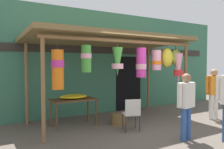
# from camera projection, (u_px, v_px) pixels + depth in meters

# --- Properties ---
(ground_plane) EXTENTS (30.00, 30.00, 0.00)m
(ground_plane) POSITION_uv_depth(u_px,v_px,m) (137.00, 127.00, 6.35)
(ground_plane) COLOR #60564C
(shop_facade) EXTENTS (11.55, 0.29, 3.57)m
(shop_facade) POSITION_uv_depth(u_px,v_px,m) (99.00, 62.00, 8.20)
(shop_facade) COLOR #387056
(shop_facade) RESTS_ON ground_plane
(market_stall_canopy) EXTENTS (4.96, 2.32, 2.58)m
(market_stall_canopy) POSITION_uv_depth(u_px,v_px,m) (118.00, 47.00, 6.75)
(market_stall_canopy) COLOR brown
(market_stall_canopy) RESTS_ON ground_plane
(display_table) EXTENTS (1.23, 0.64, 0.76)m
(display_table) POSITION_uv_depth(u_px,v_px,m) (74.00, 102.00, 6.40)
(display_table) COLOR brown
(display_table) RESTS_ON ground_plane
(flower_heap_on_table) EXTENTS (0.79, 0.55, 0.12)m
(flower_heap_on_table) POSITION_uv_depth(u_px,v_px,m) (74.00, 96.00, 6.47)
(flower_heap_on_table) COLOR yellow
(flower_heap_on_table) RESTS_ON display_table
(folding_chair) EXTENTS (0.51, 0.51, 0.84)m
(folding_chair) POSITION_uv_depth(u_px,v_px,m) (132.00, 112.00, 5.91)
(folding_chair) COLOR beige
(folding_chair) RESTS_ON ground_plane
(wicker_basket_by_table) EXTENTS (0.46, 0.46, 0.30)m
(wicker_basket_by_table) POSITION_uv_depth(u_px,v_px,m) (119.00, 119.00, 6.60)
(wicker_basket_by_table) COLOR brown
(wicker_basket_by_table) RESTS_ON ground_plane
(vendor_in_orange) EXTENTS (0.58, 0.32, 1.57)m
(vendor_in_orange) POSITION_uv_depth(u_px,v_px,m) (214.00, 90.00, 7.20)
(vendor_in_orange) COLOR silver
(vendor_in_orange) RESTS_ON ground_plane
(customer_foreground) EXTENTS (0.59, 0.29, 1.52)m
(customer_foreground) POSITION_uv_depth(u_px,v_px,m) (186.00, 101.00, 5.22)
(customer_foreground) COLOR #2D5193
(customer_foreground) RESTS_ON ground_plane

